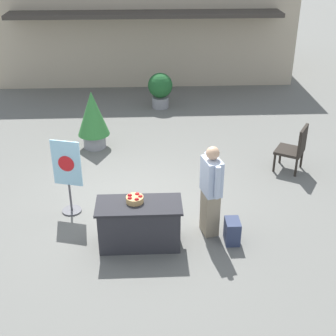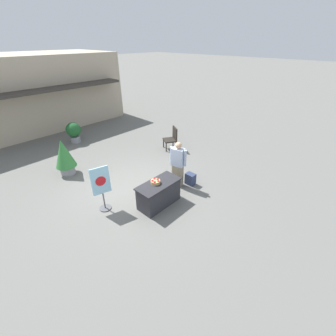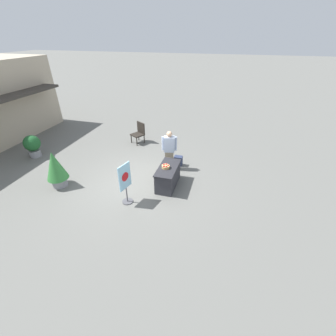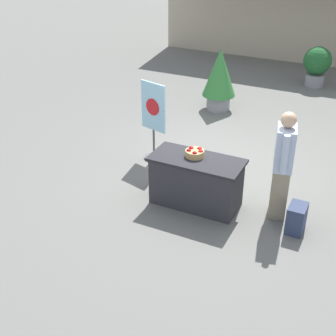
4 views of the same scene
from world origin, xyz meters
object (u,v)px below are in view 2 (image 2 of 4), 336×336
at_px(backpack, 190,179).
at_px(person_visitor, 178,164).
at_px(display_table, 159,194).
at_px(potted_plant_far_right, 74,131).
at_px(patio_chair, 172,137).
at_px(potted_plant_far_left, 64,156).
at_px(apple_basket, 156,182).
at_px(poster_board, 102,188).

bearing_deg(backpack, person_visitor, 139.19).
height_order(display_table, person_visitor, person_visitor).
bearing_deg(display_table, potted_plant_far_right, 85.11).
bearing_deg(patio_chair, backpack, 85.47).
bearing_deg(potted_plant_far_right, potted_plant_far_left, -122.29).
bearing_deg(backpack, potted_plant_far_left, 124.53).
bearing_deg(person_visitor, potted_plant_far_left, -70.20).
relative_size(patio_chair, potted_plant_far_left, 0.74).
height_order(apple_basket, backpack, apple_basket).
relative_size(display_table, patio_chair, 1.35).
xyz_separation_m(person_visitor, poster_board, (-2.49, 0.77, -0.06)).
height_order(apple_basket, patio_chair, patio_chair).
xyz_separation_m(patio_chair, potted_plant_far_right, (-2.75, 4.01, 0.01)).
xyz_separation_m(apple_basket, person_visitor, (1.27, 0.22, -0.01)).
height_order(display_table, backpack, display_table).
bearing_deg(person_visitor, poster_board, -30.26).
height_order(poster_board, patio_chair, poster_board).
bearing_deg(display_table, potted_plant_far_left, 106.03).
relative_size(poster_board, potted_plant_far_right, 1.43).
xyz_separation_m(display_table, potted_plant_far_right, (0.55, 6.46, 0.18)).
distance_m(poster_board, potted_plant_far_left, 2.80).
relative_size(person_visitor, potted_plant_far_right, 1.62).
xyz_separation_m(backpack, patio_chair, (1.75, 2.47, 0.35)).
distance_m(person_visitor, poster_board, 2.60).
xyz_separation_m(potted_plant_far_right, potted_plant_far_left, (-1.66, -2.62, 0.20)).
relative_size(display_table, potted_plant_far_right, 1.38).
distance_m(display_table, poster_board, 1.70).
height_order(person_visitor, backpack, person_visitor).
relative_size(backpack, potted_plant_far_right, 0.41).
distance_m(person_visitor, backpack, 0.78).
xyz_separation_m(poster_board, potted_plant_far_left, (0.18, 2.79, -0.01)).
height_order(backpack, potted_plant_far_right, potted_plant_far_right).
relative_size(backpack, poster_board, 0.29).
bearing_deg(backpack, poster_board, 159.41).
xyz_separation_m(display_table, patio_chair, (3.30, 2.45, 0.17)).
bearing_deg(patio_chair, display_table, 67.35).
xyz_separation_m(person_visitor, potted_plant_far_right, (-0.65, 6.18, -0.26)).
height_order(apple_basket, person_visitor, person_visitor).
relative_size(poster_board, potted_plant_far_left, 1.04).
distance_m(apple_basket, poster_board, 1.57).
bearing_deg(poster_board, backpack, 84.37).
distance_m(backpack, poster_board, 3.08).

